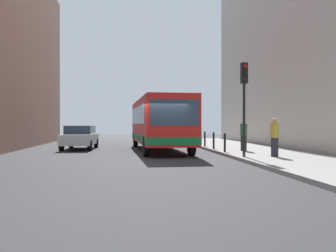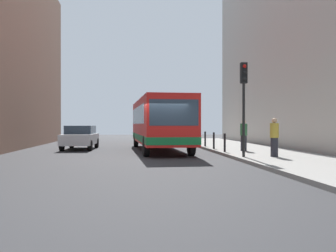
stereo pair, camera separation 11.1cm
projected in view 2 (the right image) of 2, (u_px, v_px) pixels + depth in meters
The scene contains 12 objects.
ground_plane at pixel (159, 158), 17.79m from camera, with size 80.00×80.00×0.00m, color #2D2D30.
sidewalk at pixel (271, 155), 18.35m from camera, with size 4.40×40.00×0.15m, color gray.
bus at pixel (159, 122), 22.69m from camera, with size 3.01×11.12×3.00m.
car_beside_bus at pixel (80, 137), 23.80m from camera, with size 2.01×4.47×1.48m.
car_behind_bus at pixel (150, 133), 33.42m from camera, with size 2.13×4.52×1.48m.
traffic_light at pixel (244, 91), 16.52m from camera, with size 0.28×0.33×4.10m.
bollard_near at pixel (225, 143), 19.40m from camera, with size 0.11×0.11×0.95m, color black.
bollard_mid at pixel (214, 141), 21.89m from camera, with size 0.11×0.11×0.95m, color black.
bollard_far at pixel (205, 139), 24.38m from camera, with size 0.11×0.11×0.95m, color black.
bollard_farthest at pixel (198, 138), 26.87m from camera, with size 0.11×0.11×0.95m, color black.
pedestrian_near_signal at pixel (274, 137), 16.54m from camera, with size 0.38×0.38×1.69m.
pedestrian_mid_sidewalk at pixel (244, 135), 20.24m from camera, with size 0.38×0.38×1.68m.
Camera 2 is at (-1.42, -17.73, 1.56)m, focal length 40.62 mm.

